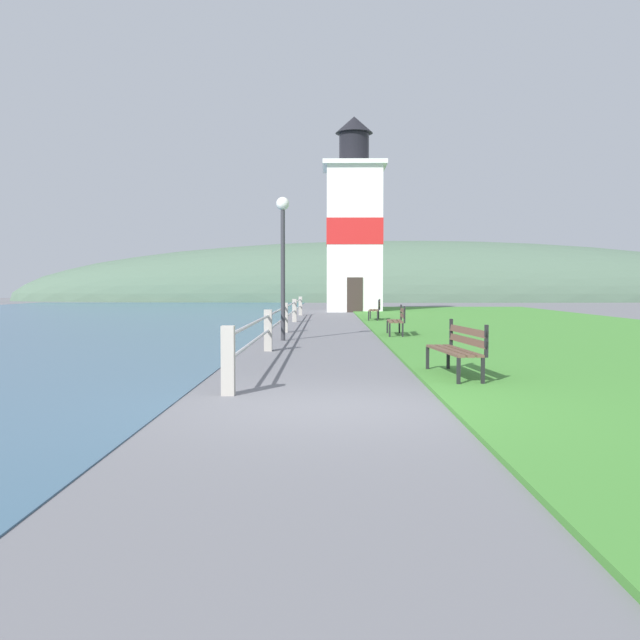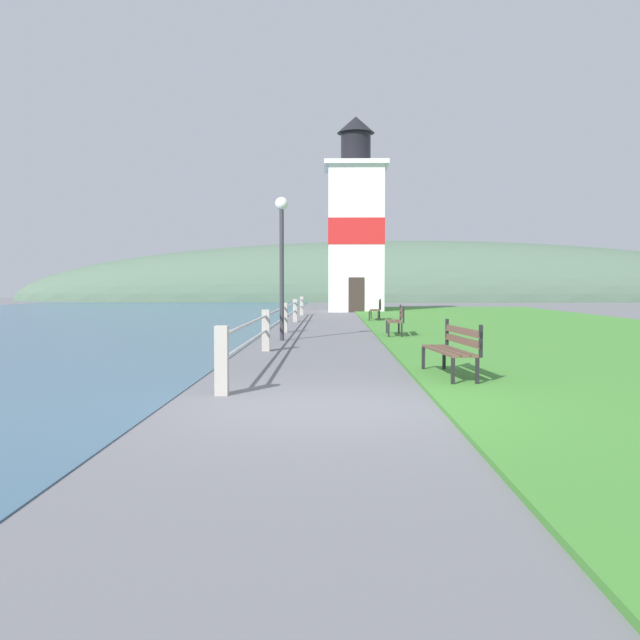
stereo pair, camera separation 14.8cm
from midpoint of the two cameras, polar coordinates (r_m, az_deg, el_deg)
name	(u,v)px [view 2 (the right image)]	position (r m, az deg, el deg)	size (l,w,h in m)	color
ground_plane	(320,408)	(8.94, 0.49, -7.03)	(160.00, 160.00, 0.00)	slate
grass_verge	(540,328)	(26.25, 17.32, -0.62)	(12.00, 48.98, 0.06)	#428433
seawall_railing	(285,315)	(23.25, -2.66, 0.43)	(0.18, 26.94, 0.97)	#A8A399
park_bench_near	(454,346)	(11.74, 11.01, -2.08)	(0.67, 2.00, 0.94)	brown
park_bench_midway	(397,319)	(21.22, 6.38, 0.09)	(0.55, 1.71, 0.94)	brown
park_bench_far	(377,309)	(30.73, 4.69, 0.92)	(0.65, 1.89, 0.94)	brown
lighthouse	(356,228)	(42.38, 2.97, 7.36)	(3.68, 3.68, 11.43)	white
lamp_post	(282,242)	(19.78, -2.87, 6.29)	(0.36, 0.36, 3.96)	#333338
distant_hillside	(410,301)	(71.92, 7.24, 1.52)	(80.00, 16.00, 12.00)	#4C6651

